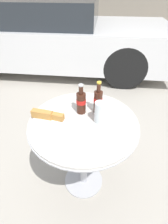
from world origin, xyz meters
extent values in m
plane|color=#A8A093|center=(0.00, 0.00, 0.00)|extent=(30.00, 30.00, 0.00)
cylinder|color=#B7B7BC|center=(0.00, 0.00, 0.01)|extent=(0.36, 0.36, 0.02)
cylinder|color=#B7B7BC|center=(0.00, 0.00, 0.38)|extent=(0.06, 0.06, 0.71)
cylinder|color=#B7B7BC|center=(0.00, 0.00, 0.73)|extent=(0.78, 0.78, 0.01)
cylinder|color=beige|center=(0.00, 0.00, 0.74)|extent=(0.77, 0.77, 0.02)
cylinder|color=#3D1E14|center=(0.09, 0.12, 0.84)|extent=(0.06, 0.06, 0.17)
cylinder|color=red|center=(0.09, 0.12, 0.86)|extent=(0.06, 0.06, 0.04)
cylinder|color=#3D1E14|center=(0.09, 0.12, 0.96)|extent=(0.03, 0.03, 0.07)
cylinder|color=gold|center=(0.09, 0.12, 1.00)|extent=(0.03, 0.03, 0.01)
cylinder|color=#3D1E14|center=(-0.03, 0.10, 0.83)|extent=(0.07, 0.07, 0.16)
cylinder|color=red|center=(-0.03, 0.10, 0.85)|extent=(0.07, 0.07, 0.03)
cylinder|color=#3D1E14|center=(-0.03, 0.10, 0.94)|extent=(0.03, 0.03, 0.06)
cylinder|color=silver|center=(-0.03, 0.10, 0.98)|extent=(0.04, 0.04, 0.01)
cylinder|color=silver|center=(0.11, 0.01, 0.82)|extent=(0.07, 0.07, 0.12)
cylinder|color=silver|center=(0.11, 0.01, 0.83)|extent=(0.07, 0.07, 0.16)
cylinder|color=white|center=(-0.24, -0.01, 0.76)|extent=(0.22, 0.22, 0.01)
cube|color=white|center=(-0.24, -0.01, 0.77)|extent=(0.16, 0.16, 0.00)
cube|color=#B77F3D|center=(-0.29, -0.01, 0.80)|extent=(0.15, 0.06, 0.06)
cube|color=#B77F3D|center=(-0.20, -0.01, 0.79)|extent=(0.14, 0.07, 0.05)
cube|color=silver|center=(-0.92, 2.65, 0.53)|extent=(4.52, 1.71, 0.67)
cube|color=#23282D|center=(-1.15, 2.65, 1.07)|extent=(2.17, 1.51, 0.40)
cylinder|color=black|center=(0.48, 3.40, 0.36)|extent=(0.71, 0.21, 0.71)
cylinder|color=black|center=(0.48, 1.90, 0.36)|extent=(0.71, 0.21, 0.71)
cylinder|color=black|center=(-2.32, 3.40, 0.36)|extent=(0.71, 0.21, 0.71)
camera|label=1|loc=(0.11, -0.92, 1.55)|focal=28.00mm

